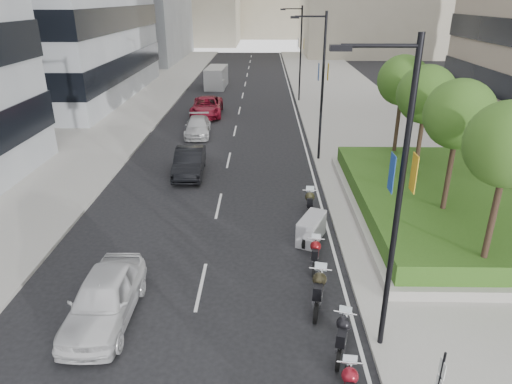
{
  "coord_description": "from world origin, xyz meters",
  "views": [
    {
      "loc": [
        0.74,
        -9.9,
        9.72
      ],
      "look_at": [
        0.44,
        8.1,
        2.0
      ],
      "focal_mm": 32.0,
      "sensor_mm": 36.0,
      "label": 1
    }
  ],
  "objects_px": {
    "car_a": "(104,298)",
    "car_c": "(198,127)",
    "motorcycle_6": "(310,204)",
    "car_b": "(189,162)",
    "car_d": "(207,106)",
    "lamp_post_2": "(299,49)",
    "motorcycle_4": "(315,254)",
    "lamp_post_1": "(320,81)",
    "motorcycle_3": "(318,290)",
    "motorcycle_5": "(311,229)",
    "lamp_post_0": "(394,192)",
    "delivery_van": "(216,78)",
    "motorcycle_2": "(342,335)"
  },
  "relations": [
    {
      "from": "lamp_post_1",
      "to": "motorcycle_3",
      "type": "bearing_deg",
      "value": -95.71
    },
    {
      "from": "lamp_post_2",
      "to": "motorcycle_2",
      "type": "xyz_separation_m",
      "value": [
        -1.04,
        -35.2,
        -4.51
      ]
    },
    {
      "from": "car_c",
      "to": "car_d",
      "type": "distance_m",
      "value": 6.32
    },
    {
      "from": "lamp_post_1",
      "to": "car_b",
      "type": "xyz_separation_m",
      "value": [
        -7.76,
        -2.56,
        -4.3
      ]
    },
    {
      "from": "car_a",
      "to": "car_c",
      "type": "bearing_deg",
      "value": 89.71
    },
    {
      "from": "car_c",
      "to": "motorcycle_5",
      "type": "bearing_deg",
      "value": -70.5
    },
    {
      "from": "motorcycle_6",
      "to": "car_b",
      "type": "height_order",
      "value": "car_b"
    },
    {
      "from": "motorcycle_4",
      "to": "lamp_post_0",
      "type": "bearing_deg",
      "value": -154.53
    },
    {
      "from": "motorcycle_3",
      "to": "car_d",
      "type": "relative_size",
      "value": 0.4
    },
    {
      "from": "car_b",
      "to": "lamp_post_1",
      "type": "bearing_deg",
      "value": 15.62
    },
    {
      "from": "car_a",
      "to": "motorcycle_2",
      "type": "bearing_deg",
      "value": -10.22
    },
    {
      "from": "motorcycle_5",
      "to": "car_c",
      "type": "height_order",
      "value": "car_c"
    },
    {
      "from": "motorcycle_3",
      "to": "car_c",
      "type": "xyz_separation_m",
      "value": [
        -6.89,
        20.85,
        0.04
      ]
    },
    {
      "from": "motorcycle_6",
      "to": "car_d",
      "type": "xyz_separation_m",
      "value": [
        -7.28,
        20.1,
        0.21
      ]
    },
    {
      "from": "lamp_post_2",
      "to": "motorcycle_3",
      "type": "height_order",
      "value": "lamp_post_2"
    },
    {
      "from": "lamp_post_1",
      "to": "car_b",
      "type": "distance_m",
      "value": 9.23
    },
    {
      "from": "car_d",
      "to": "delivery_van",
      "type": "height_order",
      "value": "delivery_van"
    },
    {
      "from": "lamp_post_2",
      "to": "motorcycle_5",
      "type": "height_order",
      "value": "lamp_post_2"
    },
    {
      "from": "lamp_post_0",
      "to": "car_b",
      "type": "bearing_deg",
      "value": 118.25
    },
    {
      "from": "lamp_post_2",
      "to": "motorcycle_5",
      "type": "xyz_separation_m",
      "value": [
        -1.31,
        -28.52,
        -4.5
      ]
    },
    {
      "from": "lamp_post_2",
      "to": "car_c",
      "type": "relative_size",
      "value": 1.99
    },
    {
      "from": "lamp_post_1",
      "to": "delivery_van",
      "type": "relative_size",
      "value": 1.61
    },
    {
      "from": "motorcycle_5",
      "to": "delivery_van",
      "type": "distance_m",
      "value": 36.82
    },
    {
      "from": "car_a",
      "to": "car_d",
      "type": "bearing_deg",
      "value": 89.84
    },
    {
      "from": "motorcycle_5",
      "to": "motorcycle_4",
      "type": "bearing_deg",
      "value": -156.98
    },
    {
      "from": "lamp_post_1",
      "to": "motorcycle_2",
      "type": "relative_size",
      "value": 4.44
    },
    {
      "from": "car_b",
      "to": "car_d",
      "type": "xyz_separation_m",
      "value": [
        -0.67,
        14.67,
        0.03
      ]
    },
    {
      "from": "lamp_post_0",
      "to": "lamp_post_1",
      "type": "height_order",
      "value": "same"
    },
    {
      "from": "car_a",
      "to": "delivery_van",
      "type": "height_order",
      "value": "delivery_van"
    },
    {
      "from": "motorcycle_4",
      "to": "car_a",
      "type": "bearing_deg",
      "value": 123.21
    },
    {
      "from": "motorcycle_5",
      "to": "car_a",
      "type": "bearing_deg",
      "value": 150.98
    },
    {
      "from": "car_b",
      "to": "car_d",
      "type": "height_order",
      "value": "car_d"
    },
    {
      "from": "car_b",
      "to": "motorcycle_3",
      "type": "bearing_deg",
      "value": -66.07
    },
    {
      "from": "car_a",
      "to": "delivery_van",
      "type": "distance_m",
      "value": 41.37
    },
    {
      "from": "motorcycle_6",
      "to": "car_b",
      "type": "relative_size",
      "value": 0.47
    },
    {
      "from": "lamp_post_0",
      "to": "delivery_van",
      "type": "xyz_separation_m",
      "value": [
        -8.88,
        42.51,
        -3.99
      ]
    },
    {
      "from": "lamp_post_2",
      "to": "car_c",
      "type": "distance_m",
      "value": 15.46
    },
    {
      "from": "lamp_post_0",
      "to": "lamp_post_2",
      "type": "height_order",
      "value": "same"
    },
    {
      "from": "lamp_post_0",
      "to": "delivery_van",
      "type": "relative_size",
      "value": 1.61
    },
    {
      "from": "motorcycle_2",
      "to": "delivery_van",
      "type": "relative_size",
      "value": 0.36
    },
    {
      "from": "motorcycle_5",
      "to": "delivery_van",
      "type": "bearing_deg",
      "value": 36.21
    },
    {
      "from": "lamp_post_2",
      "to": "motorcycle_4",
      "type": "xyz_separation_m",
      "value": [
        -1.36,
        -30.56,
        -4.54
      ]
    },
    {
      "from": "lamp_post_2",
      "to": "motorcycle_3",
      "type": "bearing_deg",
      "value": -92.61
    },
    {
      "from": "motorcycle_4",
      "to": "car_d",
      "type": "relative_size",
      "value": 0.35
    },
    {
      "from": "lamp_post_2",
      "to": "motorcycle_4",
      "type": "bearing_deg",
      "value": -92.55
    },
    {
      "from": "motorcycle_4",
      "to": "lamp_post_2",
      "type": "bearing_deg",
      "value": 5.86
    },
    {
      "from": "motorcycle_6",
      "to": "lamp_post_0",
      "type": "bearing_deg",
      "value": -167.32
    },
    {
      "from": "motorcycle_4",
      "to": "motorcycle_5",
      "type": "height_order",
      "value": "motorcycle_5"
    },
    {
      "from": "motorcycle_5",
      "to": "lamp_post_2",
      "type": "bearing_deg",
      "value": 21.71
    },
    {
      "from": "motorcycle_5",
      "to": "car_d",
      "type": "relative_size",
      "value": 0.35
    }
  ]
}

